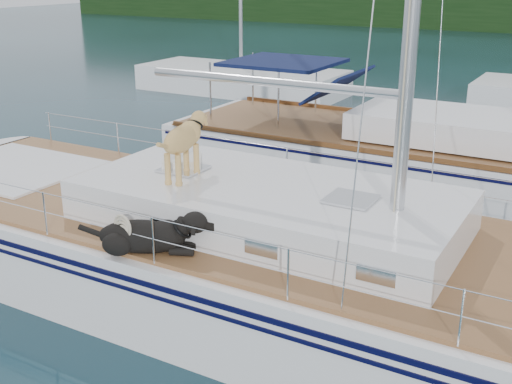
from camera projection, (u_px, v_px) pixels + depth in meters
The scene contains 4 objects.
ground at pixel (221, 290), 9.66m from camera, with size 120.00×120.00×0.00m, color black.
main_sailboat at pixel (225, 251), 9.39m from camera, with size 12.00×3.98×14.01m.
neighbor_sailboat at pixel (417, 159), 14.03m from camera, with size 11.00×3.50×13.30m.
bg_boat_west at pixel (241, 81), 24.72m from camera, with size 8.00×3.00×11.65m.
Camera 1 is at (4.72, -7.23, 4.61)m, focal length 45.00 mm.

